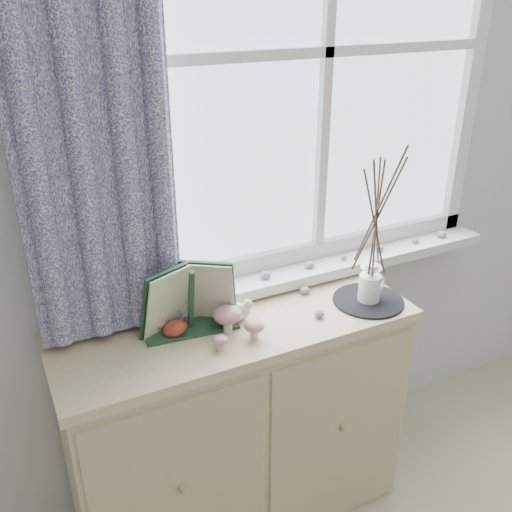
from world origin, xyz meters
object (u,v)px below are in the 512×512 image
at_px(sideboard, 238,422).
at_px(twig_pitcher, 377,212).
at_px(botanical_book, 193,302).
at_px(toadstool_cluster, 233,321).

distance_m(sideboard, twig_pitcher, 0.90).
relative_size(botanical_book, toadstool_cluster, 1.95).
distance_m(sideboard, botanical_book, 0.56).
bearing_deg(toadstool_cluster, sideboard, 57.35).
distance_m(sideboard, toadstool_cluster, 0.48).
height_order(sideboard, twig_pitcher, twig_pitcher).
bearing_deg(botanical_book, twig_pitcher, -0.99).
relative_size(sideboard, botanical_book, 3.47).
xyz_separation_m(sideboard, twig_pitcher, (0.47, -0.08, 0.76)).
relative_size(sideboard, toadstool_cluster, 6.77).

